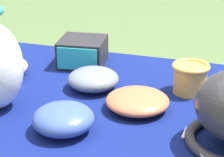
# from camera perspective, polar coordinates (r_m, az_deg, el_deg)

# --- Properties ---
(display_table) EXTENTS (1.28, 0.69, 0.79)m
(display_table) POSITION_cam_1_polar(r_m,az_deg,el_deg) (1.16, 0.30, -7.04)
(display_table) COLOR brown
(display_table) RESTS_ON ground_plane
(mosaic_tile_box) EXTENTS (0.15, 0.15, 0.08)m
(mosaic_tile_box) POSITION_cam_1_polar(r_m,az_deg,el_deg) (1.36, -3.88, 3.52)
(mosaic_tile_box) COLOR #232328
(mosaic_tile_box) RESTS_ON display_table
(bowl_shallow_slate) EXTENTS (0.14, 0.14, 0.06)m
(bowl_shallow_slate) POSITION_cam_1_polar(r_m,az_deg,el_deg) (1.19, -2.47, -0.06)
(bowl_shallow_slate) COLOR slate
(bowl_shallow_slate) RESTS_ON display_table
(cup_wide_ochre) EXTENTS (0.10, 0.10, 0.08)m
(cup_wide_ochre) POSITION_cam_1_polar(r_m,az_deg,el_deg) (1.18, 10.18, 0.18)
(cup_wide_ochre) COLOR gold
(cup_wide_ochre) RESTS_ON display_table
(bowl_shallow_terracotta) EXTENTS (0.16, 0.16, 0.04)m
(bowl_shallow_terracotta) POSITION_cam_1_polar(r_m,az_deg,el_deg) (1.08, 3.34, -2.94)
(bowl_shallow_terracotta) COLOR #BC6642
(bowl_shallow_terracotta) RESTS_ON display_table
(bowl_shallow_cobalt) EXTENTS (0.14, 0.14, 0.06)m
(bowl_shallow_cobalt) POSITION_cam_1_polar(r_m,az_deg,el_deg) (0.98, -6.38, -5.24)
(bowl_shallow_cobalt) COLOR #3851A8
(bowl_shallow_cobalt) RESTS_ON display_table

